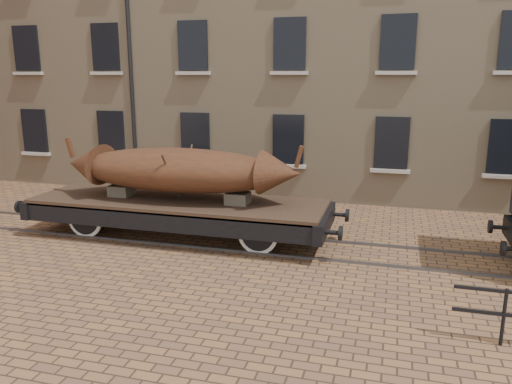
# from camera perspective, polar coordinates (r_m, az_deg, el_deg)

# --- Properties ---
(ground) EXTENTS (90.00, 90.00, 0.00)m
(ground) POSITION_cam_1_polar(r_m,az_deg,el_deg) (12.91, 9.88, -6.78)
(ground) COLOR brown
(warehouse_cream) EXTENTS (40.00, 10.19, 14.00)m
(warehouse_cream) POSITION_cam_1_polar(r_m,az_deg,el_deg) (22.33, 21.64, 19.07)
(warehouse_cream) COLOR tan
(warehouse_cream) RESTS_ON ground
(rail_track) EXTENTS (30.00, 1.52, 0.06)m
(rail_track) POSITION_cam_1_polar(r_m,az_deg,el_deg) (12.90, 9.89, -6.65)
(rail_track) COLOR #59595E
(rail_track) RESTS_ON ground
(flatcar_wagon) EXTENTS (9.09, 2.47, 1.37)m
(flatcar_wagon) POSITION_cam_1_polar(r_m,az_deg,el_deg) (13.79, -8.90, -1.72)
(flatcar_wagon) COLOR #473223
(flatcar_wagon) RESTS_ON ground
(iron_boat) EXTENTS (6.75, 2.00, 1.61)m
(iron_boat) POSITION_cam_1_polar(r_m,az_deg,el_deg) (13.54, -8.84, 2.53)
(iron_boat) COLOR #5C2E19
(iron_boat) RESTS_ON flatcar_wagon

